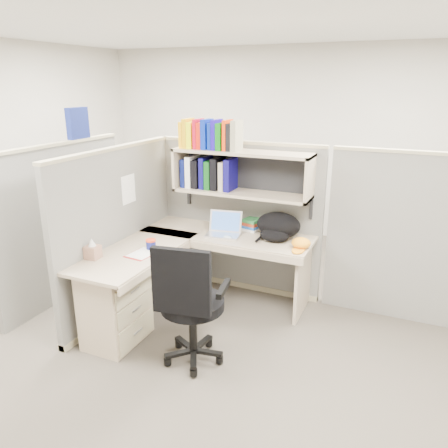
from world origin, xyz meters
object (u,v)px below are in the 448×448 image
at_px(backpack, 277,227).
at_px(desk, 148,287).
at_px(snack_canister, 151,244).
at_px(laptop, 223,224).
at_px(task_chair, 191,323).

bearing_deg(backpack, desk, -117.50).
relative_size(desk, snack_canister, 18.65).
xyz_separation_m(desk, laptop, (0.40, 0.78, 0.41)).
bearing_deg(task_chair, snack_canister, 143.93).
height_order(desk, task_chair, task_chair).
xyz_separation_m(desk, snack_canister, (-0.06, 0.18, 0.34)).
height_order(laptop, snack_canister, laptop).
distance_m(laptop, backpack, 0.53).
relative_size(desk, backpack, 3.99).
bearing_deg(snack_canister, laptop, 52.68).
relative_size(desk, task_chair, 1.62).
relative_size(desk, laptop, 5.25).
relative_size(backpack, snack_canister, 4.67).
bearing_deg(desk, backpack, 44.68).
distance_m(desk, snack_canister, 0.39).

